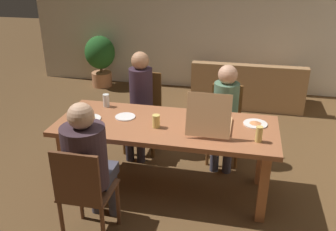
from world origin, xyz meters
name	(u,v)px	position (x,y,z in m)	size (l,w,h in m)	color
ground_plane	(166,188)	(0.00, 0.00, 0.00)	(20.00, 20.00, 0.00)	brown
back_wall	(208,6)	(0.00, 3.35, 1.47)	(6.49, 0.12, 2.93)	beige
dining_table	(166,132)	(0.00, 0.00, 0.66)	(2.18, 0.86, 0.76)	#A05D3A
chair_0	(144,110)	(-0.48, 0.87, 0.51)	(0.42, 0.44, 0.96)	brown
person_0	(140,97)	(-0.48, 0.72, 0.73)	(0.28, 0.51, 1.27)	#322D36
chair_1	(225,118)	(0.54, 0.84, 0.50)	(0.38, 0.43, 0.88)	brown
person_1	(225,108)	(0.54, 0.69, 0.70)	(0.29, 0.49, 1.18)	#403F4E
chair_2	(84,191)	(-0.48, -0.91, 0.53)	(0.42, 0.41, 0.93)	brown
person_2	(88,159)	(-0.48, -0.78, 0.75)	(0.36, 0.54, 1.26)	#3F3E4A
pizza_box_0	(210,123)	(0.44, 0.00, 0.81)	(0.40, 0.50, 0.42)	tan
plate_0	(89,118)	(-0.78, -0.06, 0.77)	(0.23, 0.23, 0.03)	white
plate_1	(125,117)	(-0.44, 0.06, 0.76)	(0.21, 0.21, 0.01)	white
plate_2	(255,124)	(0.86, 0.17, 0.77)	(0.24, 0.24, 0.03)	white
drinking_glass_0	(106,100)	(-0.74, 0.30, 0.83)	(0.07, 0.07, 0.14)	silver
drinking_glass_1	(259,134)	(0.89, -0.19, 0.83)	(0.06, 0.06, 0.15)	#E4BF63
drinking_glass_2	(156,121)	(-0.07, -0.09, 0.82)	(0.07, 0.07, 0.13)	#E3C462
couch	(247,88)	(0.78, 2.63, 0.27)	(1.77, 0.77, 0.74)	#9D7248
potted_plant	(100,57)	(-1.91, 2.98, 0.56)	(0.55, 0.55, 0.95)	#BB7A50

